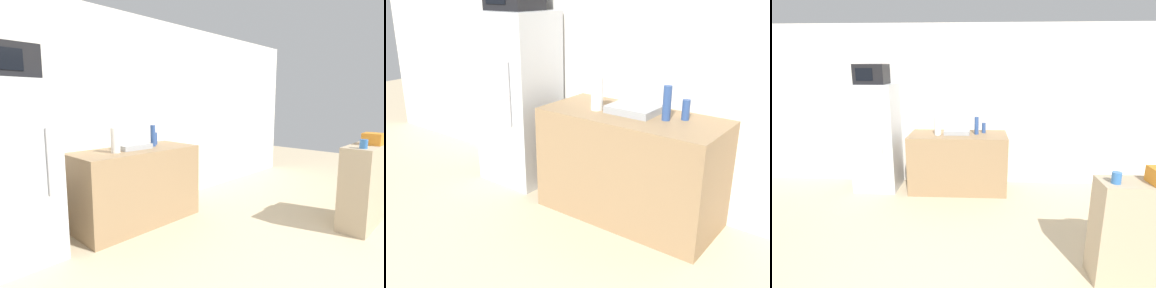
# 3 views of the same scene
# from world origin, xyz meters

# --- Properties ---
(wall_back) EXTENTS (8.00, 0.06, 2.60)m
(wall_back) POSITION_xyz_m (0.00, 3.29, 1.30)
(wall_back) COLOR white
(wall_back) RESTS_ON ground_plane
(refrigerator) EXTENTS (0.67, 0.61, 1.69)m
(refrigerator) POSITION_xyz_m (-1.31, 2.94, 0.84)
(refrigerator) COLOR silver
(refrigerator) RESTS_ON ground_plane
(microwave) EXTENTS (0.46, 0.39, 0.30)m
(microwave) POSITION_xyz_m (-1.31, 2.94, 1.84)
(microwave) COLOR black
(microwave) RESTS_ON refrigerator
(counter) EXTENTS (1.52, 0.69, 0.92)m
(counter) POSITION_xyz_m (0.00, 2.92, 0.46)
(counter) COLOR #937551
(counter) RESTS_ON ground_plane
(sink_basin) EXTENTS (0.40, 0.32, 0.06)m
(sink_basin) POSITION_xyz_m (-0.02, 2.97, 0.95)
(sink_basin) COLOR #9EA3A8
(sink_basin) RESTS_ON counter
(bottle_tall) EXTENTS (0.07, 0.07, 0.27)m
(bottle_tall) POSITION_xyz_m (0.29, 2.94, 1.06)
(bottle_tall) COLOR #2D4C8C
(bottle_tall) RESTS_ON counter
(bottle_short) EXTENTS (0.06, 0.06, 0.16)m
(bottle_short) POSITION_xyz_m (0.40, 3.04, 1.00)
(bottle_short) COLOR #2D4C8C
(bottle_short) RESTS_ON counter
(shelf_cabinet) EXTENTS (0.80, 0.32, 0.98)m
(shelf_cabinet) POSITION_xyz_m (1.79, 0.88, 0.49)
(shelf_cabinet) COLOR tan
(shelf_cabinet) RESTS_ON ground_plane
(jar) EXTENTS (0.08, 0.08, 0.10)m
(jar) POSITION_xyz_m (1.51, 0.83, 1.03)
(jar) COLOR #336BB2
(jar) RESTS_ON shelf_cabinet
(paper_towel_roll) EXTENTS (0.10, 0.10, 0.28)m
(paper_towel_roll) POSITION_xyz_m (-0.31, 2.86, 1.06)
(paper_towel_roll) COLOR white
(paper_towel_roll) RESTS_ON counter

